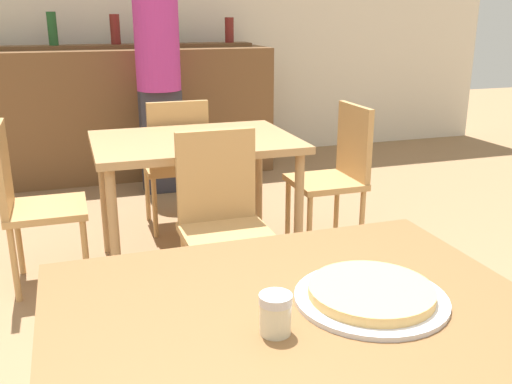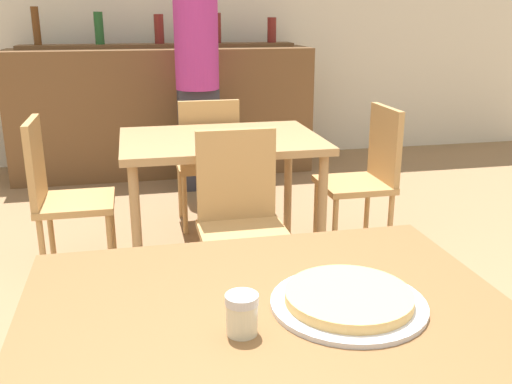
{
  "view_description": "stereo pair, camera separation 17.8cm",
  "coord_description": "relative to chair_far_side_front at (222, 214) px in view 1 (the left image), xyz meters",
  "views": [
    {
      "loc": [
        -0.45,
        -1.07,
        1.39
      ],
      "look_at": [
        0.09,
        0.55,
        0.85
      ],
      "focal_mm": 40.0,
      "sensor_mm": 36.0,
      "label": 1
    },
    {
      "loc": [
        -0.27,
        -1.11,
        1.39
      ],
      "look_at": [
        0.09,
        0.55,
        0.85
      ],
      "focal_mm": 40.0,
      "sensor_mm": 36.0,
      "label": 2
    }
  ],
  "objects": [
    {
      "name": "chair_far_side_back",
      "position": [
        -0.0,
        1.13,
        0.0
      ],
      "size": [
        0.4,
        0.4,
        0.87
      ],
      "rotation": [
        0.0,
        0.0,
        3.14
      ],
      "color": "tan",
      "rests_on": "ground_plane"
    },
    {
      "name": "pizza_tray",
      "position": [
        -0.01,
        -1.39,
        0.27
      ],
      "size": [
        0.35,
        0.35,
        0.04
      ],
      "color": "silver",
      "rests_on": "dining_table_near"
    },
    {
      "name": "cheese_shaker",
      "position": [
        -0.27,
        -1.45,
        0.3
      ],
      "size": [
        0.07,
        0.07,
        0.09
      ],
      "color": "beige",
      "rests_on": "dining_table_near"
    },
    {
      "name": "person_standing",
      "position": [
        0.05,
        2.05,
        0.43
      ],
      "size": [
        0.34,
        0.34,
        1.71
      ],
      "color": "#2D2D38",
      "rests_on": "ground_plane"
    },
    {
      "name": "wall_back",
      "position": [
        -0.19,
        3.13,
        0.9
      ],
      "size": [
        8.0,
        0.05,
        2.8
      ],
      "color": "silver",
      "rests_on": "ground_plane"
    },
    {
      "name": "dining_table_far",
      "position": [
        -0.0,
        0.57,
        0.16
      ],
      "size": [
        1.09,
        0.8,
        0.74
      ],
      "color": "#A87F51",
      "rests_on": "ground_plane"
    },
    {
      "name": "bar_counter",
      "position": [
        -0.19,
        2.63,
        0.05
      ],
      "size": [
        2.6,
        0.56,
        1.1
      ],
      "color": "brown",
      "rests_on": "ground_plane"
    },
    {
      "name": "bar_back_shelf",
      "position": [
        -0.18,
        2.77,
        0.66
      ],
      "size": [
        2.39,
        0.24,
        0.34
      ],
      "color": "brown",
      "rests_on": "bar_counter"
    },
    {
      "name": "chair_far_side_front",
      "position": [
        0.0,
        0.0,
        0.0
      ],
      "size": [
        0.4,
        0.4,
        0.87
      ],
      "color": "tan",
      "rests_on": "ground_plane"
    },
    {
      "name": "chair_far_side_right",
      "position": [
        0.87,
        0.57,
        0.0
      ],
      "size": [
        0.4,
        0.4,
        0.87
      ],
      "rotation": [
        0.0,
        0.0,
        -1.57
      ],
      "color": "tan",
      "rests_on": "ground_plane"
    },
    {
      "name": "dining_table_near",
      "position": [
        -0.19,
        -1.36,
        0.18
      ],
      "size": [
        1.12,
        0.85,
        0.75
      ],
      "color": "brown",
      "rests_on": "ground_plane"
    },
    {
      "name": "chair_far_side_left",
      "position": [
        -0.87,
        0.57,
        0.0
      ],
      "size": [
        0.4,
        0.4,
        0.87
      ],
      "rotation": [
        0.0,
        0.0,
        1.57
      ],
      "color": "tan",
      "rests_on": "ground_plane"
    }
  ]
}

